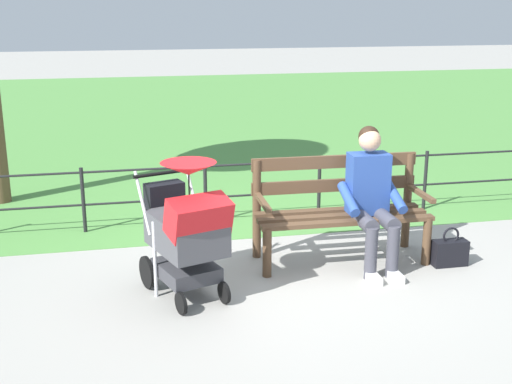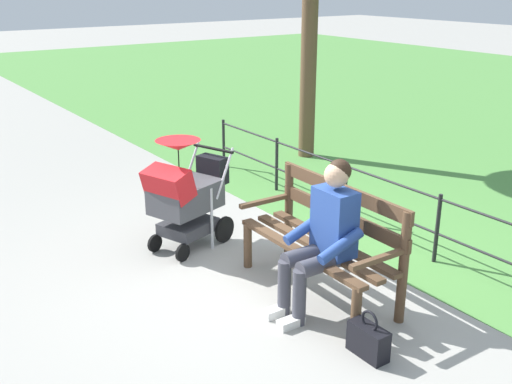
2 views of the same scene
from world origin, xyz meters
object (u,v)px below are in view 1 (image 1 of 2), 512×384
(park_bench, at_px, (339,205))
(stroller, at_px, (186,228))
(handbag, at_px, (450,252))
(person_on_bench, at_px, (372,194))

(park_bench, bearing_deg, stroller, 20.63)
(park_bench, height_order, handbag, park_bench)
(park_bench, xyz_separation_m, person_on_bench, (-0.23, 0.22, 0.15))
(park_bench, xyz_separation_m, stroller, (1.48, 0.56, 0.07))
(park_bench, distance_m, stroller, 1.59)
(person_on_bench, relative_size, handbag, 3.45)
(person_on_bench, bearing_deg, park_bench, -44.71)
(stroller, xyz_separation_m, handbag, (-2.43, -0.16, -0.47))
(person_on_bench, distance_m, handbag, 0.92)
(person_on_bench, bearing_deg, stroller, 11.11)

